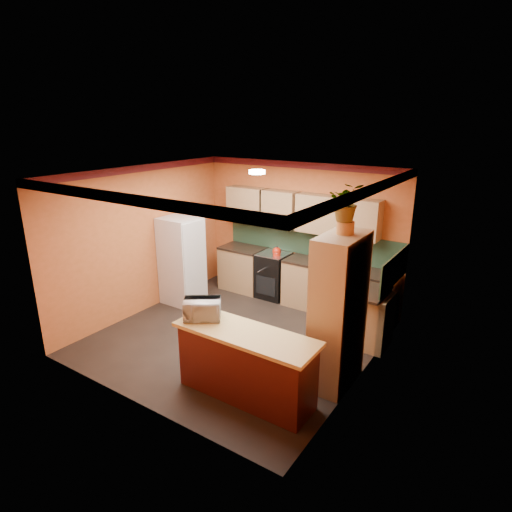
{
  "coord_description": "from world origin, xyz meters",
  "views": [
    {
      "loc": [
        3.77,
        -5.12,
        3.48
      ],
      "look_at": [
        0.08,
        0.45,
        1.31
      ],
      "focal_mm": 30.0,
      "sensor_mm": 36.0,
      "label": 1
    }
  ],
  "objects_px": {
    "base_cabinets_back": "(301,282)",
    "fridge": "(182,260)",
    "pantry": "(338,312)",
    "breakfast_bar": "(246,366)",
    "microwave": "(202,309)",
    "stove": "(273,275)"
  },
  "relations": [
    {
      "from": "microwave",
      "to": "stove",
      "type": "bearing_deg",
      "value": 68.0
    },
    {
      "from": "stove",
      "to": "fridge",
      "type": "bearing_deg",
      "value": -138.87
    },
    {
      "from": "stove",
      "to": "breakfast_bar",
      "type": "xyz_separation_m",
      "value": [
        1.41,
        -3.01,
        -0.02
      ]
    },
    {
      "from": "base_cabinets_back",
      "to": "fridge",
      "type": "height_order",
      "value": "fridge"
    },
    {
      "from": "pantry",
      "to": "breakfast_bar",
      "type": "xyz_separation_m",
      "value": [
        -0.83,
        -0.95,
        -0.61
      ]
    },
    {
      "from": "stove",
      "to": "microwave",
      "type": "height_order",
      "value": "microwave"
    },
    {
      "from": "pantry",
      "to": "breakfast_bar",
      "type": "bearing_deg",
      "value": -131.2
    },
    {
      "from": "base_cabinets_back",
      "to": "stove",
      "type": "relative_size",
      "value": 4.01
    },
    {
      "from": "fridge",
      "to": "breakfast_bar",
      "type": "height_order",
      "value": "fridge"
    },
    {
      "from": "base_cabinets_back",
      "to": "microwave",
      "type": "height_order",
      "value": "microwave"
    },
    {
      "from": "stove",
      "to": "pantry",
      "type": "distance_m",
      "value": 3.1
    },
    {
      "from": "fridge",
      "to": "pantry",
      "type": "height_order",
      "value": "pantry"
    },
    {
      "from": "base_cabinets_back",
      "to": "fridge",
      "type": "bearing_deg",
      "value": -149.13
    },
    {
      "from": "stove",
      "to": "pantry",
      "type": "xyz_separation_m",
      "value": [
        2.24,
        -2.06,
        0.59
      ]
    },
    {
      "from": "fridge",
      "to": "breakfast_bar",
      "type": "distance_m",
      "value": 3.34
    },
    {
      "from": "microwave",
      "to": "breakfast_bar",
      "type": "bearing_deg",
      "value": -35.37
    },
    {
      "from": "fridge",
      "to": "pantry",
      "type": "bearing_deg",
      "value": -13.65
    },
    {
      "from": "breakfast_bar",
      "to": "stove",
      "type": "bearing_deg",
      "value": 115.21
    },
    {
      "from": "fridge",
      "to": "microwave",
      "type": "height_order",
      "value": "fridge"
    },
    {
      "from": "stove",
      "to": "breakfast_bar",
      "type": "bearing_deg",
      "value": -64.79
    },
    {
      "from": "base_cabinets_back",
      "to": "breakfast_bar",
      "type": "relative_size",
      "value": 2.03
    },
    {
      "from": "stove",
      "to": "base_cabinets_back",
      "type": "bearing_deg",
      "value": 0.0
    }
  ]
}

